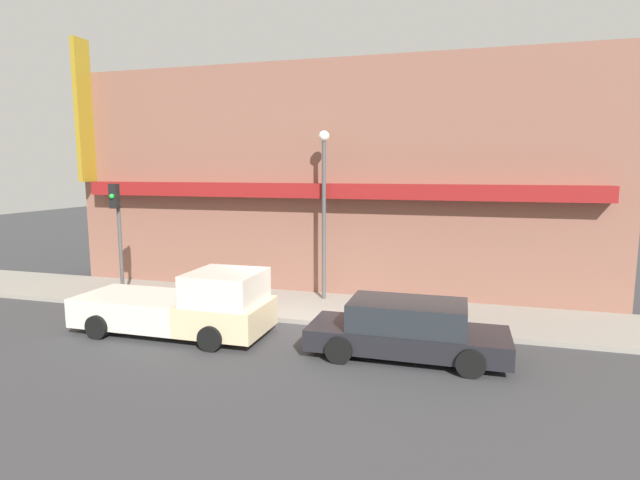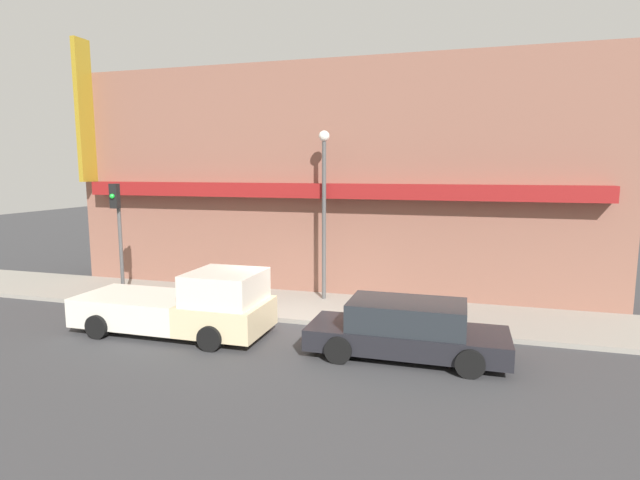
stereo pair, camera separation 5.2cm
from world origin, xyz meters
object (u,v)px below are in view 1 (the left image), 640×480
(parked_car, at_px, (407,330))
(traffic_light, at_px, (117,221))
(pickup_truck, at_px, (185,306))
(street_lamp, at_px, (324,196))
(fire_hydrant, at_px, (434,311))

(parked_car, relative_size, traffic_light, 1.22)
(pickup_truck, relative_size, parked_car, 1.14)
(parked_car, distance_m, street_lamp, 6.13)
(street_lamp, bearing_deg, pickup_truck, -123.42)
(street_lamp, bearing_deg, fire_hydrant, -24.63)
(parked_car, bearing_deg, traffic_light, 170.25)
(parked_car, bearing_deg, pickup_truck, -177.86)
(fire_hydrant, xyz_separation_m, traffic_light, (-10.24, -0.45, 2.35))
(street_lamp, xyz_separation_m, traffic_light, (-6.45, -2.19, -0.83))
(traffic_light, bearing_deg, pickup_truck, -29.25)
(traffic_light, bearing_deg, fire_hydrant, 2.51)
(pickup_truck, height_order, fire_hydrant, pickup_truck)
(traffic_light, bearing_deg, parked_car, -11.88)
(parked_car, height_order, traffic_light, traffic_light)
(pickup_truck, height_order, street_lamp, street_lamp)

